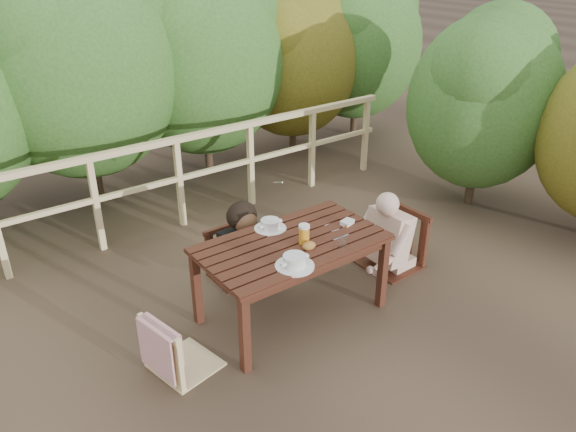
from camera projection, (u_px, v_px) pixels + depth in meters
ground at (291, 313)px, 4.73m from camera, size 60.00×60.00×0.00m
table at (292, 279)px, 4.58m from camera, size 1.48×0.83×0.68m
chair_left at (181, 316)px, 3.96m from camera, size 0.53×0.53×0.90m
chair_far at (235, 236)px, 5.04m from camera, size 0.43×0.43×0.87m
chair_right at (394, 218)px, 5.19m from camera, size 0.53×0.53×1.03m
woman at (233, 216)px, 4.96m from camera, size 0.51×0.62×1.25m
diner_right at (398, 203)px, 5.14m from camera, size 0.67×0.55×1.31m
railing at (180, 182)px, 5.94m from camera, size 5.60×0.10×1.01m
hedge_row at (153, 28)px, 6.39m from camera, size 6.60×1.60×3.80m
shrub_side at (554, 90)px, 5.66m from camera, size 1.40×2.20×2.90m
soup_near at (295, 261)px, 4.08m from camera, size 0.29×0.29×0.10m
soup_far at (270, 225)px, 4.60m from camera, size 0.27×0.27×0.09m
bread_roll at (309, 246)px, 4.32m from camera, size 0.11×0.09×0.07m
beer_glass at (304, 235)px, 4.37m from camera, size 0.09×0.09×0.17m
tumbler at (342, 243)px, 4.34m from camera, size 0.07×0.07×0.08m
butter_tub at (347, 223)px, 4.67m from camera, size 0.13×0.11×0.05m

